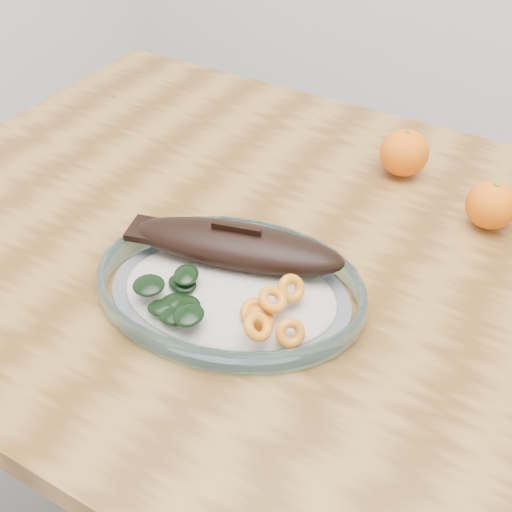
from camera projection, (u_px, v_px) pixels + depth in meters
The scene contains 4 objects.
dining_table at pixel (309, 310), 0.87m from camera, with size 1.20×0.80×0.75m.
plated_meal at pixel (230, 284), 0.74m from camera, with size 0.68×0.68×0.08m.
orange_left at pixel (404, 153), 0.93m from camera, with size 0.07×0.07×0.07m, color orange.
orange_right at pixel (491, 205), 0.83m from camera, with size 0.07×0.07×0.07m, color orange.
Camera 1 is at (0.25, -0.57, 1.27)m, focal length 45.00 mm.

